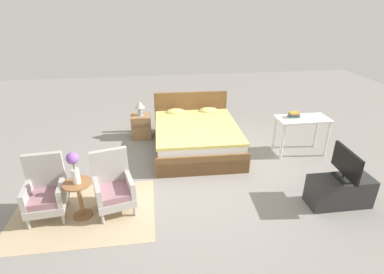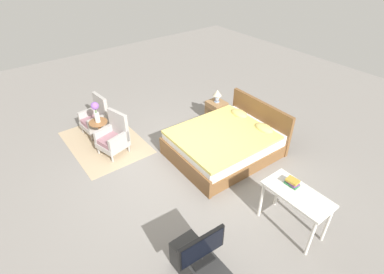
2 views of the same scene
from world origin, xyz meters
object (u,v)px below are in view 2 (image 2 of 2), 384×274
at_px(table_lamp, 217,94).
at_px(side_table, 100,130).
at_px(flower_vase, 96,110).
at_px(nightstand, 216,111).
at_px(bed, 226,142).
at_px(tv_stand, 201,270).
at_px(vanity_desk, 296,199).
at_px(tv_flatscreen, 202,249).
at_px(armchair_by_window_left, 96,118).
at_px(book_stack, 292,182).
at_px(armchair_by_window_right, 114,137).

bearing_deg(table_lamp, side_table, -107.04).
relative_size(flower_vase, table_lamp, 1.45).
bearing_deg(nightstand, bed, -32.85).
relative_size(tv_stand, vanity_desk, 0.92).
bearing_deg(tv_flatscreen, armchair_by_window_left, 175.17).
height_order(armchair_by_window_left, book_stack, armchair_by_window_left).
distance_m(armchair_by_window_right, table_lamp, 2.65).
height_order(armchair_by_window_right, vanity_desk, armchair_by_window_right).
xyz_separation_m(table_lamp, vanity_desk, (3.25, -1.25, -0.09)).
xyz_separation_m(bed, book_stack, (1.92, -0.43, 0.53)).
bearing_deg(armchair_by_window_left, table_lamp, 62.99).
bearing_deg(nightstand, table_lamp, 90.00).
height_order(flower_vase, tv_stand, flower_vase).
bearing_deg(vanity_desk, nightstand, 159.00).
distance_m(table_lamp, tv_flatscreen, 4.28).
xyz_separation_m(side_table, tv_flatscreen, (3.91, -0.25, 0.34)).
height_order(armchair_by_window_left, nightstand, armchair_by_window_left).
height_order(side_table, tv_stand, side_table).
distance_m(nightstand, tv_stand, 4.27).
relative_size(table_lamp, vanity_desk, 0.32).
bearing_deg(armchair_by_window_right, book_stack, 22.39).
bearing_deg(book_stack, table_lamp, 159.02).
height_order(bed, flower_vase, flower_vase).
bearing_deg(vanity_desk, bed, 166.57).
relative_size(armchair_by_window_right, tv_stand, 0.96).
height_order(flower_vase, vanity_desk, flower_vase).
relative_size(armchair_by_window_right, nightstand, 1.71).
bearing_deg(tv_stand, armchair_by_window_left, 175.17).
xyz_separation_m(bed, side_table, (-1.99, -1.97, 0.07)).
xyz_separation_m(flower_vase, vanity_desk, (4.08, 1.47, -0.22)).
xyz_separation_m(bed, armchair_by_window_right, (-1.52, -1.85, 0.09)).
height_order(armchair_by_window_left, tv_flatscreen, tv_flatscreen).
bearing_deg(book_stack, bed, 167.32).
relative_size(bed, tv_stand, 2.31).
bearing_deg(vanity_desk, table_lamp, 158.99).
distance_m(side_table, tv_stand, 3.92).
height_order(flower_vase, tv_flatscreen, flower_vase).
relative_size(table_lamp, book_stack, 1.51).
relative_size(side_table, tv_stand, 0.61).
distance_m(bed, vanity_desk, 2.18).
height_order(armchair_by_window_left, flower_vase, flower_vase).
distance_m(armchair_by_window_left, armchair_by_window_right, 0.96).
bearing_deg(armchair_by_window_left, vanity_desk, 16.44).
bearing_deg(bed, nightstand, 147.15).
height_order(armchair_by_window_left, armchair_by_window_right, same).
bearing_deg(book_stack, side_table, -158.53).
bearing_deg(tv_flatscreen, side_table, 176.35).
xyz_separation_m(side_table, flower_vase, (-0.00, -0.00, 0.51)).
height_order(table_lamp, tv_flatscreen, tv_flatscreen).
xyz_separation_m(nightstand, book_stack, (3.08, -1.18, 0.56)).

